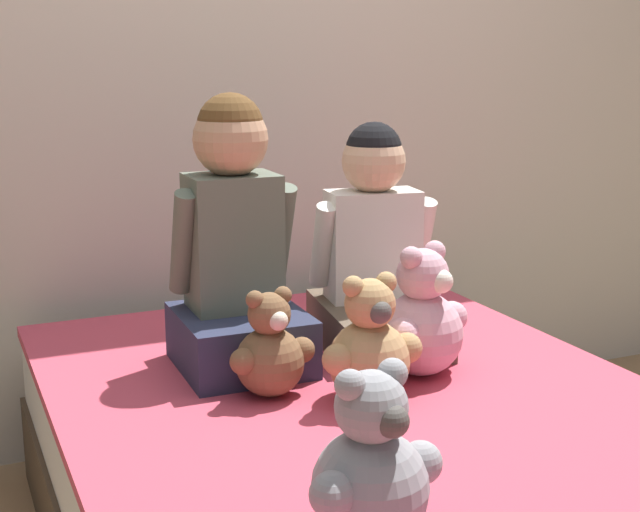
# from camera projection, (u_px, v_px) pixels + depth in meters

# --- Properties ---
(wall_behind_bed) EXTENTS (8.00, 0.06, 2.50)m
(wall_behind_bed) POSITION_uv_depth(u_px,v_px,m) (220.00, 53.00, 2.80)
(wall_behind_bed) COLOR beige
(wall_behind_bed) RESTS_ON ground_plane
(bed) EXTENTS (1.38, 1.93, 0.48)m
(bed) POSITION_uv_depth(u_px,v_px,m) (377.00, 505.00, 2.05)
(bed) COLOR #473828
(bed) RESTS_ON ground_plane
(child_on_left) EXTENTS (0.31, 0.34, 0.68)m
(child_on_left) POSITION_uv_depth(u_px,v_px,m) (235.00, 250.00, 2.21)
(child_on_left) COLOR #282D47
(child_on_left) RESTS_ON bed
(child_on_right) EXTENTS (0.36, 0.41, 0.60)m
(child_on_right) POSITION_uv_depth(u_px,v_px,m) (375.00, 257.00, 2.38)
(child_on_right) COLOR brown
(child_on_right) RESTS_ON bed
(teddy_bear_held_by_left_child) EXTENTS (0.21, 0.16, 0.26)m
(teddy_bear_held_by_left_child) POSITION_uv_depth(u_px,v_px,m) (270.00, 351.00, 2.04)
(teddy_bear_held_by_left_child) COLOR brown
(teddy_bear_held_by_left_child) RESTS_ON bed
(teddy_bear_held_by_right_child) EXTENTS (0.26, 0.21, 0.33)m
(teddy_bear_held_by_right_child) POSITION_uv_depth(u_px,v_px,m) (422.00, 320.00, 2.17)
(teddy_bear_held_by_right_child) COLOR #DBA3B2
(teddy_bear_held_by_right_child) RESTS_ON bed
(teddy_bear_between_children) EXTENTS (0.25, 0.19, 0.30)m
(teddy_bear_between_children) POSITION_uv_depth(u_px,v_px,m) (369.00, 348.00, 2.01)
(teddy_bear_between_children) COLOR tan
(teddy_bear_between_children) RESTS_ON bed
(teddy_bear_at_foot_of_bed) EXTENTS (0.25, 0.19, 0.31)m
(teddy_bear_at_foot_of_bed) POSITION_uv_depth(u_px,v_px,m) (371.00, 469.00, 1.42)
(teddy_bear_at_foot_of_bed) COLOR #939399
(teddy_bear_at_foot_of_bed) RESTS_ON bed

